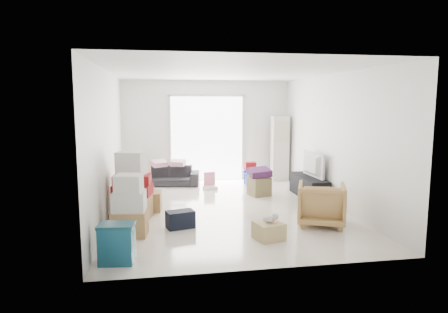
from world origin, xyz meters
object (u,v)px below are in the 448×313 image
ac_tower (280,148)px  television (309,174)px  tv_console (309,187)px  wood_crate (269,231)px  sofa (166,173)px  kids_table (250,169)px  ottoman (259,186)px  storage_bins (117,243)px  armchair (321,202)px

ac_tower → television: ac_tower is taller
tv_console → wood_crate: size_ratio=3.47×
sofa → kids_table: 2.16m
tv_console → ottoman: size_ratio=3.28×
sofa → wood_crate: 4.66m
ac_tower → wood_crate: ac_tower is taller
television → ottoman: bearing=67.6°
tv_console → storage_bins: size_ratio=2.62×
ac_tower → television: bearing=-88.6°
kids_table → ac_tower: bearing=27.9°
sofa → kids_table: size_ratio=2.80×
ottoman → kids_table: bearing=86.8°
wood_crate → armchair: bearing=27.6°
ottoman → wood_crate: 2.96m
tv_console → sofa: 3.64m
sofa → ottoman: size_ratio=3.88×
storage_bins → wood_crate: size_ratio=1.33×
armchair → storage_bins: armchair is taller
tv_console → television: television is taller
tv_console → television: size_ratio=1.47×
tv_console → armchair: size_ratio=1.75×
wood_crate → kids_table: bearing=80.7°
sofa → armchair: bearing=-47.1°
sofa → ottoman: bearing=-27.4°
storage_bins → ottoman: bearing=50.5°
ac_tower → wood_crate: size_ratio=4.32×
ottoman → wood_crate: (-0.60, -2.89, -0.08)m
kids_table → tv_console: bearing=-57.0°
tv_console → sofa: bearing=149.0°
armchair → television: bearing=-83.5°
ac_tower → armchair: (-0.50, -3.99, -0.47)m
ottoman → storage_bins: bearing=-129.5°
tv_console → armchair: bearing=-105.8°
ac_tower → wood_crate: 4.90m
ac_tower → ottoman: size_ratio=4.08×
kids_table → wood_crate: bearing=-99.3°
storage_bins → ottoman: 4.47m
kids_table → storage_bins: bearing=-122.2°
ottoman → kids_table: 1.20m
television → ottoman: (-1.06, 0.35, -0.32)m
storage_bins → kids_table: size_ratio=0.90×
ac_tower → tv_console: bearing=-88.6°
tv_console → storage_bins: 4.98m
sofa → tv_console: bearing=-21.9°
ac_tower → storage_bins: ac_tower is taller
kids_table → ottoman: bearing=-93.2°
television → armchair: bearing=160.2°
storage_bins → armchair: bearing=18.7°
ac_tower → storage_bins: bearing=-126.9°
storage_bins → ac_tower: bearing=53.1°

